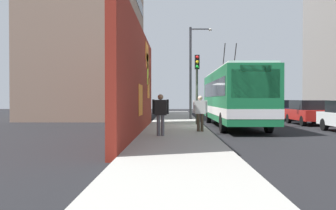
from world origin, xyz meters
name	(u,v)px	position (x,y,z in m)	size (l,w,h in m)	color
ground_plane	(204,128)	(0.00, 0.00, 0.00)	(80.00, 80.00, 0.00)	black
sidewalk_slab	(176,127)	(0.00, 1.60, 0.07)	(48.00, 3.20, 0.15)	#9E9B93
graffiti_wall	(138,81)	(-3.83, 3.35, 2.47)	(14.30, 0.32, 4.94)	maroon
building_far_left	(90,23)	(11.93, 9.20, 8.45)	(13.74, 8.39, 16.90)	gray
city_bus	(233,96)	(1.07, -1.80, 1.85)	(11.59, 2.51, 5.12)	#19723F
parked_car_red	(309,112)	(3.16, -7.00, 0.83)	(4.14, 1.94, 1.58)	#B21E19
parked_car_navy	(284,109)	(8.43, -7.00, 0.83)	(4.26, 1.76, 1.58)	navy
parked_car_champagne	(266,108)	(13.81, -7.00, 0.83)	(4.21, 1.85, 1.58)	#C6B793
pedestrian_at_curb	(200,110)	(-3.53, 0.49, 1.12)	(0.22, 0.67, 1.66)	#3F3326
pedestrian_near_wall	(160,111)	(-5.56, 2.27, 1.15)	(0.23, 0.68, 1.70)	#595960
traffic_light	(197,77)	(1.14, 0.35, 2.94)	(0.49, 0.28, 4.14)	#2D382D
street_lamp	(193,67)	(7.31, 0.27, 4.14)	(0.44, 1.72, 6.99)	#4C4C51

